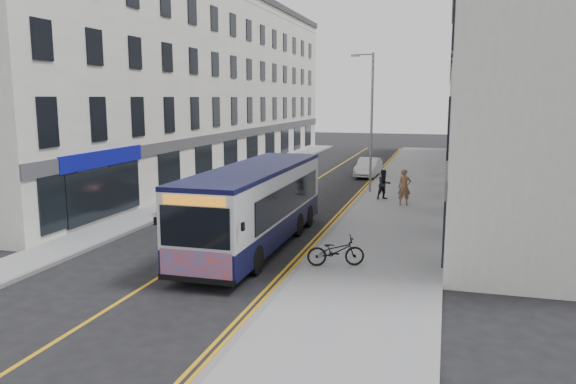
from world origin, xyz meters
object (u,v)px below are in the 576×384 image
Objects in this scene: streetlamp at (370,118)px; car_white at (368,167)px; city_bus at (255,204)px; pedestrian_near at (404,187)px; car_maroon at (196,195)px; bicycle at (336,251)px; pedestrian_far at (384,184)px.

streetlamp is 8.01m from car_white.
car_white is at bearing 85.82° from city_bus.
streetlamp is 5.52m from pedestrian_near.
car_white is at bearing 97.86° from streetlamp.
car_maroon is (-7.57, -7.20, -3.62)m from streetlamp.
city_bus is 4.01m from bicycle.
pedestrian_far is at bearing 71.55° from city_bus.
pedestrian_far is (1.13, -2.35, -3.46)m from streetlamp.
car_white is at bearing -13.92° from bicycle.
car_maroon is (-8.52, 7.72, 0.16)m from bicycle.
streetlamp is at bearing 79.42° from city_bus.
streetlamp reaches higher than pedestrian_far.
streetlamp is 15.41m from bicycle.
streetlamp is at bearing 106.58° from pedestrian_near.
pedestrian_near reaches higher than car_maroon.
car_white is at bearing -112.10° from car_maroon.
streetlamp is at bearing -79.31° from car_white.
bicycle is 11.50m from car_maroon.
city_bus is 2.65× the size of car_white.
car_white is at bearing 91.90° from pedestrian_near.
pedestrian_near is 0.41× the size of car_maroon.
city_bus is at bearing 134.15° from car_maroon.
pedestrian_near reaches higher than bicycle.
bicycle is 12.57m from pedestrian_far.
pedestrian_near is at bearing -70.29° from car_white.
bicycle is at bearing -111.83° from pedestrian_near.
city_bus is 2.32× the size of car_maroon.
streetlamp is 4.33m from pedestrian_far.
bicycle is 0.47× the size of car_white.
streetlamp is at bearing 80.19° from pedestrian_far.
pedestrian_near is at bearing 63.03° from city_bus.
streetlamp is 4.30× the size of bicycle.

